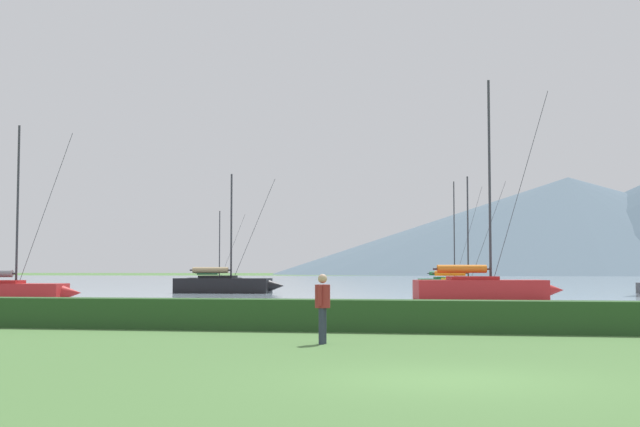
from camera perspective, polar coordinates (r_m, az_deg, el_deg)
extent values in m
plane|color=#477038|center=(14.57, 8.20, -10.45)|extent=(1000.00, 1000.00, 0.00)
cube|color=#8499A8|center=(151.46, 10.63, -4.22)|extent=(320.00, 246.00, 0.00)
cube|color=#284C23|center=(25.49, 9.35, -6.48)|extent=(80.00, 1.20, 0.90)
cube|color=red|center=(52.20, -19.34, -4.78)|extent=(6.62, 3.02, 1.00)
cone|color=red|center=(50.91, -15.53, -4.88)|extent=(1.20, 0.99, 0.85)
cube|color=#A52020|center=(52.33, -19.71, -4.36)|extent=(2.56, 1.84, 0.64)
cylinder|color=#333338|center=(52.09, -18.68, 0.33)|extent=(0.13, 0.13, 9.21)
cylinder|color=#333338|center=(51.53, -17.13, 0.08)|extent=(3.01, 0.43, 8.75)
cube|color=black|center=(68.50, -6.19, -4.58)|extent=(7.26, 2.78, 1.12)
cone|color=black|center=(67.60, -2.82, -4.61)|extent=(1.27, 1.01, 0.96)
cube|color=black|center=(68.60, -6.52, -4.24)|extent=(2.73, 1.84, 0.72)
cylinder|color=#333338|center=(68.41, -5.66, -1.01)|extent=(0.14, 0.14, 8.45)
cylinder|color=#333338|center=(68.75, -6.99, -3.60)|extent=(3.22, 0.27, 0.12)
cylinder|color=tan|center=(68.75, -6.99, -3.60)|extent=(2.75, 0.57, 0.45)
cylinder|color=#333338|center=(68.02, -4.29, -1.18)|extent=(3.40, 0.19, 8.04)
cube|color=gold|center=(69.90, 8.99, -4.61)|extent=(6.17, 2.12, 0.97)
cone|color=gold|center=(69.86, 11.89, -4.57)|extent=(1.06, 0.82, 0.82)
cube|color=gold|center=(69.90, 8.70, -4.32)|extent=(2.29, 1.48, 0.62)
cylinder|color=#333338|center=(69.93, 9.39, -1.10)|extent=(0.12, 0.12, 8.45)
cylinder|color=#333338|center=(69.92, 8.28, -3.78)|extent=(2.77, 0.11, 0.11)
cylinder|color=orange|center=(69.92, 8.28, -3.78)|extent=(2.36, 0.39, 0.39)
cylinder|color=#333338|center=(69.90, 10.58, -1.26)|extent=(2.93, 0.03, 8.03)
cube|color=#236B38|center=(87.45, 8.24, -4.42)|extent=(6.19, 3.37, 0.92)
cone|color=#236B38|center=(88.17, 10.39, -4.39)|extent=(1.17, 1.00, 0.78)
cube|color=#206032|center=(87.38, 8.02, -4.20)|extent=(2.46, 1.90, 0.59)
cylinder|color=#333338|center=(87.62, 8.53, -1.17)|extent=(0.12, 0.12, 9.83)
cylinder|color=#333338|center=(87.29, 7.71, -3.79)|extent=(2.59, 0.74, 0.10)
cylinder|color=#2D7542|center=(87.29, 7.71, -3.79)|extent=(2.27, 0.90, 0.37)
cylinder|color=#333338|center=(87.90, 9.42, -1.33)|extent=(2.72, 0.70, 9.35)
cube|color=red|center=(52.63, 10.14, -4.82)|extent=(7.83, 4.17, 1.17)
cone|color=red|center=(53.69, 14.59, -4.74)|extent=(1.47, 1.26, 0.99)
cube|color=#A52020|center=(52.53, 9.68, -4.36)|extent=(3.10, 2.36, 0.74)
cylinder|color=#333338|center=(52.99, 10.74, 1.86)|extent=(0.15, 0.15, 12.21)
cylinder|color=#333338|center=(52.41, 9.01, -3.50)|extent=(3.29, 0.88, 0.13)
cylinder|color=orange|center=(52.41, 9.01, -3.50)|extent=(2.88, 1.10, 0.47)
cylinder|color=#333338|center=(53.38, 12.58, 1.51)|extent=(3.46, 0.83, 11.60)
cube|color=black|center=(98.70, -6.72, -4.34)|extent=(6.16, 3.35, 0.92)
cone|color=black|center=(98.53, -4.77, -4.35)|extent=(1.16, 1.00, 0.78)
cube|color=black|center=(98.72, -6.91, -4.14)|extent=(2.45, 1.88, 0.59)
cylinder|color=#333338|center=(98.69, -6.41, -2.07)|extent=(0.12, 0.12, 7.73)
cylinder|color=#333338|center=(98.75, -7.18, -3.78)|extent=(2.58, 0.73, 0.10)
cylinder|color=#2D7542|center=(98.75, -7.18, -3.78)|extent=(2.26, 0.89, 0.37)
cylinder|color=#333338|center=(98.61, -5.61, -2.19)|extent=(2.71, 0.69, 7.35)
cylinder|color=#2D3347|center=(21.20, 0.10, -7.18)|extent=(0.14, 0.14, 0.85)
cylinder|color=#2D3347|center=(21.38, 0.23, -7.15)|extent=(0.14, 0.14, 0.85)
cylinder|color=maroon|center=(21.26, 0.16, -5.28)|extent=(0.36, 0.36, 0.55)
cylinder|color=maroon|center=(21.03, -0.01, -5.23)|extent=(0.09, 0.09, 0.50)
cylinder|color=maroon|center=(21.49, 0.33, -5.19)|extent=(0.09, 0.09, 0.50)
sphere|color=tan|center=(21.25, 0.16, -4.17)|extent=(0.22, 0.22, 0.22)
cone|color=#4C6070|center=(388.27, 15.56, -0.75)|extent=(248.75, 248.75, 40.65)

